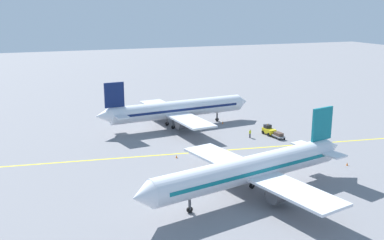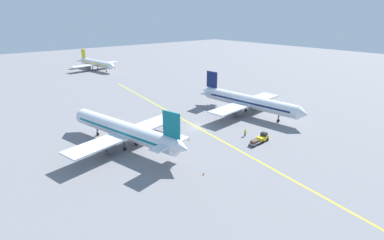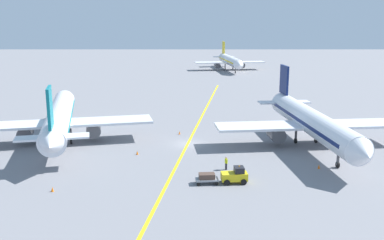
% 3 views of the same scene
% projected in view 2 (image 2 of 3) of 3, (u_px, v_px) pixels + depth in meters
% --- Properties ---
extents(ground_plane, '(400.00, 400.00, 0.00)m').
position_uv_depth(ground_plane, '(197.00, 127.00, 76.78)').
color(ground_plane, slate).
extents(apron_yellow_centreline, '(16.24, 119.00, 0.01)m').
position_uv_depth(apron_yellow_centreline, '(197.00, 127.00, 76.78)').
color(apron_yellow_centreline, yellow).
rests_on(apron_yellow_centreline, ground).
extents(airplane_at_gate, '(28.46, 35.26, 10.60)m').
position_uv_depth(airplane_at_gate, '(125.00, 130.00, 64.41)').
color(airplane_at_gate, silver).
rests_on(airplane_at_gate, ground).
extents(airplane_adjacent_stand, '(28.39, 35.54, 10.60)m').
position_uv_depth(airplane_adjacent_stand, '(248.00, 101.00, 85.66)').
color(airplane_adjacent_stand, silver).
rests_on(airplane_adjacent_stand, ground).
extents(airplane_distant_taxiing, '(25.59, 31.97, 9.54)m').
position_uv_depth(airplane_distant_taxiing, '(96.00, 63.00, 153.80)').
color(airplane_distant_taxiing, white).
rests_on(airplane_distant_taxiing, ground).
extents(baggage_tug_white, '(3.12, 1.97, 2.11)m').
position_uv_depth(baggage_tug_white, '(263.00, 137.00, 67.94)').
color(baggage_tug_white, gold).
rests_on(baggage_tug_white, ground).
extents(baggage_cart_trailing, '(2.71, 1.62, 1.24)m').
position_uv_depth(baggage_cart_trailing, '(254.00, 142.00, 65.80)').
color(baggage_cart_trailing, gray).
rests_on(baggage_cart_trailing, ground).
extents(ground_crew_worker, '(0.36, 0.53, 1.68)m').
position_uv_depth(ground_crew_worker, '(245.00, 132.00, 70.85)').
color(ground_crew_worker, '#23232D').
rests_on(ground_crew_worker, ground).
extents(traffic_cone_near_nose, '(0.32, 0.32, 0.55)m').
position_uv_depth(traffic_cone_near_nose, '(204.00, 173.00, 53.87)').
color(traffic_cone_near_nose, orange).
rests_on(traffic_cone_near_nose, ground).
extents(traffic_cone_mid_apron, '(0.32, 0.32, 0.55)m').
position_uv_depth(traffic_cone_mid_apron, '(274.00, 123.00, 78.55)').
color(traffic_cone_mid_apron, orange).
rests_on(traffic_cone_mid_apron, ground).
extents(traffic_cone_by_wingtip, '(0.32, 0.32, 0.55)m').
position_uv_depth(traffic_cone_by_wingtip, '(189.00, 139.00, 68.43)').
color(traffic_cone_by_wingtip, orange).
rests_on(traffic_cone_by_wingtip, ground).
extents(traffic_cone_far_edge, '(0.32, 0.32, 0.55)m').
position_uv_depth(traffic_cone_far_edge, '(179.00, 121.00, 79.86)').
color(traffic_cone_far_edge, orange).
rests_on(traffic_cone_far_edge, ground).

